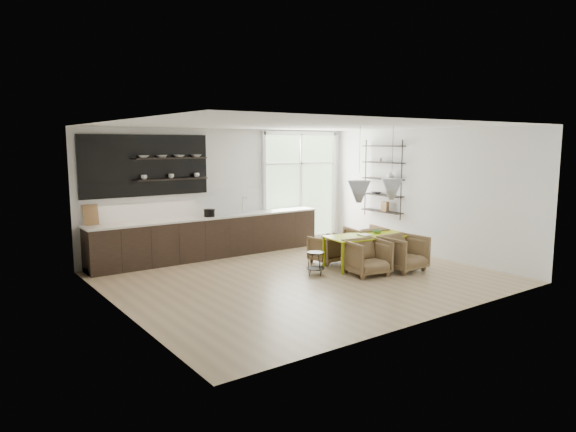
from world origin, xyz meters
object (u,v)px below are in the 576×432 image
object	(u,v)px
dining_table	(368,237)
armchair_back_right	(365,242)
armchair_front_left	(367,257)
armchair_front_right	(403,253)
armchair_back_left	(327,249)
wire_stool	(316,260)

from	to	relation	value
dining_table	armchair_back_right	world-z (taller)	armchair_back_right
dining_table	armchair_front_left	world-z (taller)	armchair_front_left
dining_table	armchair_front_right	bearing A→B (deg)	-56.93
armchair_back_left	wire_stool	xyz separation A→B (m)	(-0.86, -0.67, -0.01)
armchair_back_right	armchair_front_left	world-z (taller)	armchair_back_right
armchair_back_left	armchair_back_right	world-z (taller)	armchair_back_right
armchair_back_left	armchair_front_left	size ratio (longest dim) A/B	0.85
wire_stool	armchair_front_left	bearing A→B (deg)	-35.79
armchair_back_right	armchair_front_right	size ratio (longest dim) A/B	0.99
armchair_back_left	armchair_front_left	bearing A→B (deg)	83.71
dining_table	armchair_front_right	world-z (taller)	armchair_front_right
armchair_back_left	armchair_front_right	bearing A→B (deg)	114.37
armchair_back_left	armchair_front_right	xyz separation A→B (m)	(0.80, -1.44, 0.07)
dining_table	armchair_front_left	xyz separation A→B (m)	(-0.52, -0.52, -0.26)
armchair_front_right	armchair_front_left	bearing A→B (deg)	166.19
dining_table	armchair_back_left	distance (m)	0.94
dining_table	armchair_front_right	distance (m)	0.81
armchair_back_right	wire_stool	bearing A→B (deg)	28.62
armchair_front_right	wire_stool	world-z (taller)	armchair_front_right
armchair_front_right	wire_stool	distance (m)	1.83
armchair_back_right	armchair_front_left	distance (m)	1.54
armchair_front_left	armchair_front_right	distance (m)	0.86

